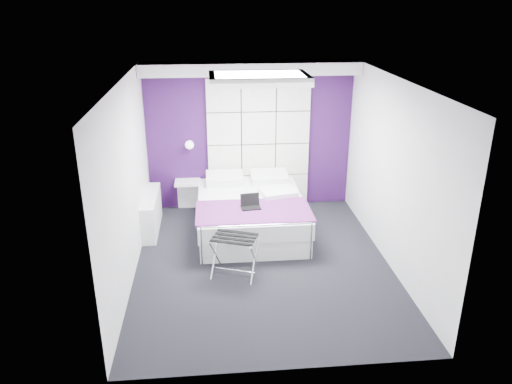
% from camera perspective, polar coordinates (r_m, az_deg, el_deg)
% --- Properties ---
extents(floor, '(4.40, 4.40, 0.00)m').
position_cam_1_polar(floor, '(7.26, 0.78, -8.17)').
color(floor, black).
rests_on(floor, ground).
extents(ceiling, '(4.40, 4.40, 0.00)m').
position_cam_1_polar(ceiling, '(6.38, 0.89, 12.55)').
color(ceiling, white).
rests_on(ceiling, wall_back).
extents(wall_back, '(3.60, 0.00, 3.60)m').
position_cam_1_polar(wall_back, '(8.80, -0.72, 6.42)').
color(wall_back, silver).
rests_on(wall_back, floor).
extents(wall_left, '(0.00, 4.40, 4.40)m').
position_cam_1_polar(wall_left, '(6.76, -14.51, 0.98)').
color(wall_left, silver).
rests_on(wall_left, floor).
extents(wall_right, '(0.00, 4.40, 4.40)m').
position_cam_1_polar(wall_right, '(7.12, 15.39, 1.94)').
color(wall_right, silver).
rests_on(wall_right, floor).
extents(accent_wall, '(3.58, 0.02, 2.58)m').
position_cam_1_polar(accent_wall, '(8.79, -0.72, 6.40)').
color(accent_wall, '#320F44').
rests_on(accent_wall, wall_back).
extents(soffit, '(3.58, 0.50, 0.20)m').
position_cam_1_polar(soffit, '(8.32, -0.62, 13.97)').
color(soffit, white).
rests_on(soffit, wall_back).
extents(headboard, '(1.80, 0.08, 2.30)m').
position_cam_1_polar(headboard, '(8.79, 0.29, 5.52)').
color(headboard, silver).
rests_on(headboard, wall_back).
extents(skylight, '(1.36, 0.86, 0.12)m').
position_cam_1_polar(skylight, '(6.98, 0.34, 12.92)').
color(skylight, white).
rests_on(skylight, ceiling).
extents(wall_lamp, '(0.15, 0.15, 0.15)m').
position_cam_1_polar(wall_lamp, '(8.67, -7.61, 5.44)').
color(wall_lamp, white).
rests_on(wall_lamp, wall_back).
extents(radiator, '(0.22, 1.20, 0.60)m').
position_cam_1_polar(radiator, '(8.31, -11.87, -2.31)').
color(radiator, white).
rests_on(radiator, floor).
extents(bed, '(1.73, 2.09, 0.73)m').
position_cam_1_polar(bed, '(8.09, -0.62, -2.44)').
color(bed, white).
rests_on(bed, floor).
extents(nightstand, '(0.44, 0.34, 0.05)m').
position_cam_1_polar(nightstand, '(8.84, -7.83, 1.10)').
color(nightstand, white).
rests_on(nightstand, wall_back).
extents(luggage_rack, '(0.58, 0.43, 0.57)m').
position_cam_1_polar(luggage_rack, '(6.87, -2.44, -7.30)').
color(luggage_rack, silver).
rests_on(luggage_rack, floor).
extents(laptop, '(0.29, 0.21, 0.21)m').
position_cam_1_polar(laptop, '(7.59, -0.63, -1.38)').
color(laptop, black).
rests_on(laptop, bed).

